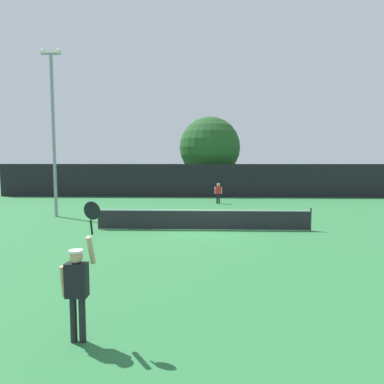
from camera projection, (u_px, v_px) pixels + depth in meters
ground_plane at (203, 230)px, 16.46m from camera, size 120.00×120.00×0.00m
tennis_net at (203, 219)px, 16.41m from camera, size 10.09×0.08×1.07m
perimeter_fence at (204, 181)px, 31.32m from camera, size 37.41×0.12×2.98m
player_serving at (78, 281)px, 6.18m from camera, size 0.67×0.40×2.53m
player_receiving at (218, 191)px, 26.50m from camera, size 0.57×0.23×1.54m
tennis_ball at (170, 226)px, 17.32m from camera, size 0.07×0.07×0.07m
light_pole at (53, 124)px, 19.92m from camera, size 1.18×0.28×9.53m
large_tree at (210, 147)px, 34.59m from camera, size 6.02×6.02×7.61m
parked_car_near at (134, 183)px, 38.99m from camera, size 2.07×4.27×1.69m
parked_car_mid at (221, 183)px, 38.68m from camera, size 2.19×4.32×1.69m
parked_car_far at (262, 183)px, 39.58m from camera, size 2.06×4.27×1.69m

